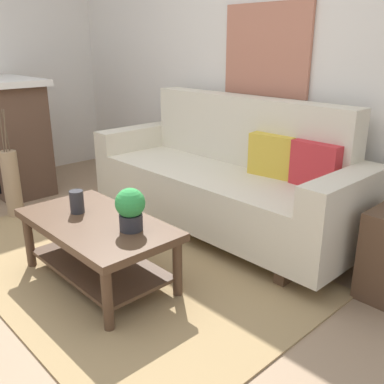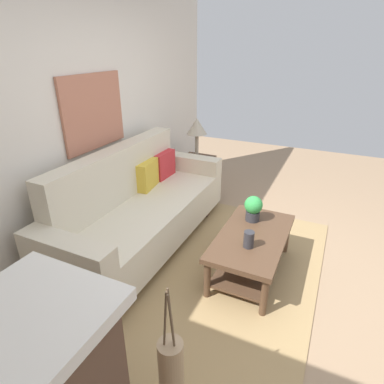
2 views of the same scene
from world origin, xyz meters
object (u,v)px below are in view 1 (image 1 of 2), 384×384
at_px(tabletop_vase, 77,202).
at_px(throw_pillow_mustard, 272,155).
at_px(coffee_table, 97,237).
at_px(fireplace, 9,136).
at_px(floor_vase, 12,184).
at_px(throw_pillow_crimson, 316,165).
at_px(potted_plant_tabletop, 130,208).
at_px(couch, 224,179).
at_px(framed_painting, 266,50).

bearing_deg(tabletop_vase, throw_pillow_mustard, 68.20).
height_order(throw_pillow_mustard, coffee_table, throw_pillow_mustard).
distance_m(tabletop_vase, fireplace, 2.06).
height_order(fireplace, floor_vase, fireplace).
height_order(throw_pillow_crimson, floor_vase, throw_pillow_crimson).
xyz_separation_m(coffee_table, tabletop_vase, (-0.20, -0.02, 0.19)).
distance_m(coffee_table, potted_plant_tabletop, 0.38).
xyz_separation_m(tabletop_vase, floor_vase, (-1.30, 0.06, -0.20)).
height_order(throw_pillow_crimson, tabletop_vase, throw_pillow_crimson).
distance_m(throw_pillow_crimson, coffee_table, 1.57).
height_order(throw_pillow_crimson, coffee_table, throw_pillow_crimson).
xyz_separation_m(couch, potted_plant_tabletop, (0.30, -1.15, 0.14)).
xyz_separation_m(couch, coffee_table, (0.03, -1.23, -0.12)).
bearing_deg(framed_painting, coffee_table, -88.94).
height_order(couch, tabletop_vase, couch).
bearing_deg(framed_painting, potted_plant_tabletop, -79.43).
bearing_deg(couch, throw_pillow_mustard, 18.39).
distance_m(throw_pillow_mustard, framed_painting, 0.91).
xyz_separation_m(couch, framed_painting, (0.00, 0.47, 1.00)).
relative_size(couch, throw_pillow_crimson, 6.60).
bearing_deg(potted_plant_tabletop, throw_pillow_crimson, 70.54).
distance_m(throw_pillow_crimson, fireplace, 3.12).
height_order(couch, coffee_table, couch).
height_order(couch, throw_pillow_crimson, couch).
relative_size(throw_pillow_crimson, potted_plant_tabletop, 1.37).
bearing_deg(coffee_table, fireplace, 171.00).
bearing_deg(potted_plant_tabletop, floor_vase, -179.04).
relative_size(throw_pillow_crimson, floor_vase, 0.60).
xyz_separation_m(throw_pillow_crimson, potted_plant_tabletop, (-0.45, -1.27, -0.11)).
relative_size(throw_pillow_crimson, tabletop_vase, 2.39).
xyz_separation_m(couch, throw_pillow_mustard, (0.38, 0.12, 0.25)).
bearing_deg(framed_painting, tabletop_vase, -95.72).
relative_size(tabletop_vase, potted_plant_tabletop, 0.58).
xyz_separation_m(throw_pillow_mustard, floor_vase, (-1.84, -1.30, -0.38)).
bearing_deg(floor_vase, throw_pillow_crimson, 30.38).
relative_size(throw_pillow_mustard, floor_vase, 0.60).
xyz_separation_m(couch, throw_pillow_crimson, (0.75, 0.12, 0.25)).
xyz_separation_m(throw_pillow_crimson, coffee_table, (-0.72, -1.35, -0.37)).
relative_size(potted_plant_tabletop, fireplace, 0.23).
height_order(coffee_table, tabletop_vase, tabletop_vase).
distance_m(tabletop_vase, potted_plant_tabletop, 0.49).
relative_size(couch, framed_painting, 2.81).
bearing_deg(potted_plant_tabletop, throw_pillow_mustard, 86.66).
xyz_separation_m(coffee_table, framed_painting, (-0.03, 1.69, 1.12)).
relative_size(throw_pillow_mustard, fireplace, 0.31).
bearing_deg(throw_pillow_crimson, potted_plant_tabletop, -109.46).
height_order(throw_pillow_mustard, fireplace, fireplace).
bearing_deg(coffee_table, throw_pillow_crimson, 61.97).
distance_m(potted_plant_tabletop, framed_painting, 1.85).
xyz_separation_m(throw_pillow_mustard, tabletop_vase, (-0.55, -1.37, -0.17)).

